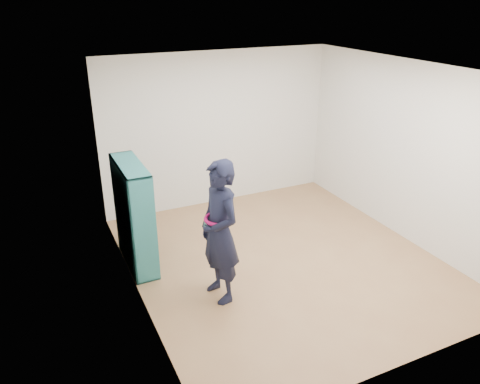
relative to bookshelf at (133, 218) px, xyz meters
name	(u,v)px	position (x,y,z in m)	size (l,w,h in m)	color
floor	(283,260)	(1.86, -0.79, -0.69)	(4.50, 4.50, 0.00)	#996B45
ceiling	(290,70)	(1.86, -0.79, 1.91)	(4.50, 4.50, 0.00)	white
wall_left	(132,200)	(-0.14, -0.79, 0.61)	(0.02, 4.50, 2.60)	silver
wall_right	(405,152)	(3.86, -0.79, 0.61)	(0.02, 4.50, 2.60)	silver
wall_back	(218,130)	(1.86, 1.46, 0.61)	(4.00, 0.02, 2.60)	silver
wall_front	(415,255)	(1.86, -3.04, 0.61)	(4.00, 0.02, 2.60)	silver
bookshelf	(133,218)	(0.00, 0.00, 0.00)	(0.32, 1.08, 1.44)	teal
person	(220,232)	(0.75, -1.19, 0.19)	(0.50, 0.69, 1.76)	black
smartphone	(205,224)	(0.60, -1.13, 0.30)	(0.02, 0.09, 0.12)	silver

